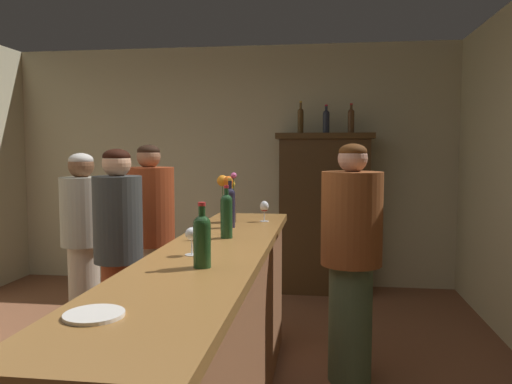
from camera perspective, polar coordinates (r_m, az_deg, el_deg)
name	(u,v)px	position (r m, az deg, el deg)	size (l,w,h in m)	color
wall_back	(231,166)	(5.77, -2.91, 2.97)	(5.11, 0.12, 2.67)	#BDB693
bar_counter	(213,345)	(2.72, -4.95, -16.92)	(0.55, 2.95, 1.01)	#935C3B
display_cabinet	(324,210)	(5.39, 7.71, -2.03)	(1.01, 0.45, 1.69)	#3D2915
wine_bottle_syrah	(230,206)	(3.27, -2.97, -1.57)	(0.07, 0.07, 0.32)	#232135
wine_bottle_merlot	(226,214)	(2.87, -3.37, -2.49)	(0.07, 0.07, 0.30)	#1A3E1F
wine_bottle_chardonnay	(202,238)	(2.16, -6.14, -5.22)	(0.08, 0.08, 0.28)	#1C3F1D
wine_glass_front	(192,235)	(2.42, -7.30, -4.90)	(0.07, 0.07, 0.13)	white
wine_glass_mid	(264,208)	(3.54, 0.95, -1.80)	(0.06, 0.06, 0.15)	white
flower_arrangement	(228,198)	(3.51, -3.19, -0.73)	(0.14, 0.12, 0.35)	#443629
cheese_plate	(94,315)	(1.63, -17.89, -13.11)	(0.18, 0.18, 0.01)	white
display_bottle_left	(301,119)	(5.37, 5.08, 8.21)	(0.06, 0.06, 0.34)	#4A3315
display_bottle_midleft	(326,120)	(5.37, 7.96, 8.06)	(0.07, 0.07, 0.30)	#222735
display_bottle_center	(351,120)	(5.37, 10.74, 8.08)	(0.07, 0.07, 0.31)	#4E321B
patron_near_entrance	(83,238)	(4.23, -19.02, -4.94)	(0.34, 0.34, 1.49)	#B5A58D
patron_by_cabinet	(119,253)	(3.43, -15.32, -6.69)	(0.32, 0.32, 1.52)	maroon
patron_in_navy	(150,238)	(3.93, -11.94, -5.17)	(0.38, 0.38, 1.56)	#B4B19A
bartender	(351,254)	(3.34, 10.76, -6.94)	(0.39, 0.39, 1.56)	#475D43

